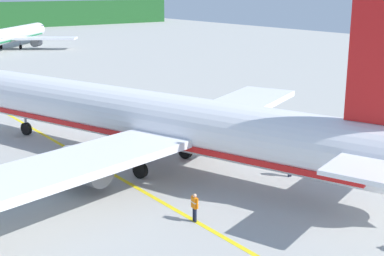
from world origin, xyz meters
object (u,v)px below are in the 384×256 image
at_px(crew_loader_right, 60,170).
at_px(crew_supervisor, 290,162).
at_px(airliner_foreground, 153,120).
at_px(cargo_container_near, 318,154).
at_px(airliner_far_taxiway, 11,35).
at_px(crew_marshaller, 195,205).

height_order(crew_loader_right, crew_supervisor, crew_loader_right).
relative_size(airliner_foreground, cargo_container_near, 19.13).
xyz_separation_m(airliner_foreground, cargo_container_near, (9.10, -7.41, -2.41)).
xyz_separation_m(airliner_far_taxiway, crew_supervisor, (-10.61, -88.18, -1.71)).
relative_size(crew_loader_right, crew_supervisor, 1.01).
relative_size(airliner_far_taxiway, crew_marshaller, 16.31).
bearing_deg(airliner_foreground, airliner_far_taxiway, 78.28).
xyz_separation_m(airliner_foreground, crew_loader_right, (-7.02, 0.20, -2.35)).
xyz_separation_m(crew_marshaller, crew_loader_right, (-3.64, 9.64, 0.07)).
height_order(cargo_container_near, crew_loader_right, cargo_container_near).
bearing_deg(crew_marshaller, airliner_far_taxiway, 77.41).
bearing_deg(crew_supervisor, crew_loader_right, 149.51).
height_order(airliner_far_taxiway, crew_marshaller, airliner_far_taxiway).
distance_m(airliner_foreground, cargo_container_near, 11.98).
height_order(crew_marshaller, crew_loader_right, crew_loader_right).
bearing_deg(crew_loader_right, airliner_foreground, -1.60).
distance_m(airliner_far_taxiway, crew_supervisor, 88.83).
bearing_deg(crew_supervisor, airliner_far_taxiway, 83.14).
distance_m(airliner_foreground, airliner_far_taxiway, 82.36).
bearing_deg(crew_supervisor, cargo_container_near, 2.61).
bearing_deg(airliner_foreground, crew_supervisor, -50.93).
relative_size(airliner_foreground, crew_loader_right, 23.09).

